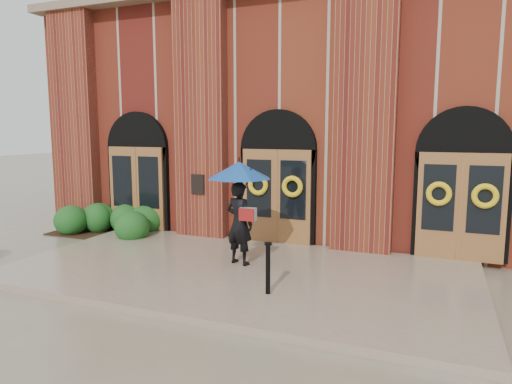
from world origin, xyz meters
The scene contains 6 objects.
ground centered at (0.00, 0.00, 0.00)m, with size 90.00×90.00×0.00m, color gray.
landing centered at (0.00, 0.15, 0.07)m, with size 10.00×5.30×0.15m, color gray.
church_building centered at (0.00, 8.78, 3.50)m, with size 16.20×12.53×7.00m.
man_with_umbrella centered at (-0.09, 0.51, 1.77)m, with size 1.77×1.77×2.32m.
metal_post centered at (1.16, -1.02, 0.66)m, with size 0.17×0.17×0.97m.
hedge_wall_left centered at (-5.20, 2.20, 0.43)m, with size 3.32×1.33×0.85m, color #1A4C19.
Camera 1 is at (4.01, -8.65, 3.18)m, focal length 32.00 mm.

